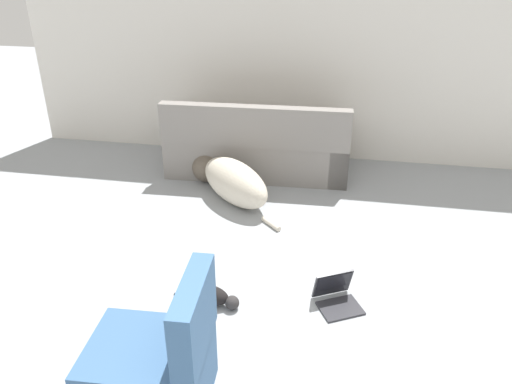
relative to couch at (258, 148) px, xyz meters
name	(u,v)px	position (x,y,z in m)	size (l,w,h in m)	color
wall_back	(304,50)	(0.42, 0.57, 0.99)	(6.66, 0.06, 2.53)	silver
couch	(258,148)	(0.00, 0.00, 0.00)	(2.03, 0.95, 0.86)	gray
dog	(230,180)	(-0.16, -0.72, -0.07)	(1.17, 1.17, 0.42)	beige
cat	(209,295)	(0.06, -2.39, -0.20)	(0.52, 0.20, 0.15)	black
laptop_open	(336,294)	(0.96, -2.21, -0.20)	(0.40, 0.40, 0.24)	#2D2D33
side_chair	(156,365)	(0.01, -3.28, 0.00)	(0.69, 0.59, 0.85)	#385B84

